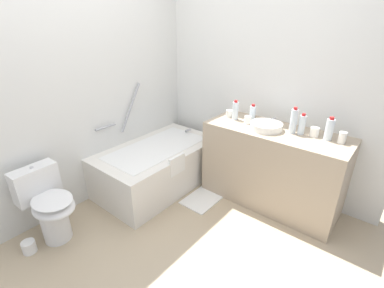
% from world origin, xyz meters
% --- Properties ---
extents(ground_plane, '(4.05, 4.05, 0.00)m').
position_xyz_m(ground_plane, '(0.00, 0.00, 0.00)').
color(ground_plane, tan).
extents(wall_back_tiled, '(3.45, 0.10, 2.56)m').
position_xyz_m(wall_back_tiled, '(0.00, 1.23, 1.28)').
color(wall_back_tiled, silver).
rests_on(wall_back_tiled, ground_plane).
extents(wall_right_mirror, '(0.10, 2.75, 2.56)m').
position_xyz_m(wall_right_mirror, '(1.57, 0.00, 1.28)').
color(wall_right_mirror, silver).
rests_on(wall_right_mirror, ground_plane).
extents(bathtub, '(1.41, 0.79, 1.15)m').
position_xyz_m(bathtub, '(0.72, 0.78, 0.26)').
color(bathtub, silver).
rests_on(bathtub, ground_plane).
extents(toilet, '(0.37, 0.53, 0.68)m').
position_xyz_m(toilet, '(-0.48, 0.89, 0.35)').
color(toilet, white).
rests_on(toilet, ground_plane).
extents(vanity_counter, '(0.55, 1.39, 0.83)m').
position_xyz_m(vanity_counter, '(1.25, -0.36, 0.41)').
color(vanity_counter, tan).
rests_on(vanity_counter, ground_plane).
extents(sink_basin, '(0.31, 0.31, 0.07)m').
position_xyz_m(sink_basin, '(1.20, -0.28, 0.86)').
color(sink_basin, white).
rests_on(sink_basin, vanity_counter).
extents(sink_faucet, '(0.13, 0.15, 0.07)m').
position_xyz_m(sink_faucet, '(1.38, -0.28, 0.86)').
color(sink_faucet, '#B8B8BD').
rests_on(sink_faucet, vanity_counter).
extents(water_bottle_0, '(0.07, 0.07, 0.21)m').
position_xyz_m(water_bottle_0, '(1.32, -0.81, 0.93)').
color(water_bottle_0, silver).
rests_on(water_bottle_0, vanity_counter).
extents(water_bottle_1, '(0.06, 0.06, 0.20)m').
position_xyz_m(water_bottle_1, '(1.29, -0.58, 0.92)').
color(water_bottle_1, silver).
rests_on(water_bottle_1, vanity_counter).
extents(water_bottle_2, '(0.06, 0.06, 0.21)m').
position_xyz_m(water_bottle_2, '(1.26, 0.12, 0.92)').
color(water_bottle_2, silver).
rests_on(water_bottle_2, vanity_counter).
extents(water_bottle_3, '(0.06, 0.06, 0.19)m').
position_xyz_m(water_bottle_3, '(1.32, -0.06, 0.91)').
color(water_bottle_3, silver).
rests_on(water_bottle_3, vanity_counter).
extents(water_bottle_4, '(0.06, 0.06, 0.25)m').
position_xyz_m(water_bottle_4, '(1.27, -0.50, 0.94)').
color(water_bottle_4, silver).
rests_on(water_bottle_4, vanity_counter).
extents(drinking_glass_0, '(0.08, 0.08, 0.09)m').
position_xyz_m(drinking_glass_0, '(1.32, -0.69, 0.87)').
color(drinking_glass_0, white).
rests_on(drinking_glass_0, vanity_counter).
extents(drinking_glass_1, '(0.06, 0.06, 0.10)m').
position_xyz_m(drinking_glass_1, '(1.31, -0.93, 0.88)').
color(drinking_glass_1, white).
rests_on(drinking_glass_1, vanity_counter).
extents(drinking_glass_2, '(0.07, 0.07, 0.08)m').
position_xyz_m(drinking_glass_2, '(1.24, -0.05, 0.87)').
color(drinking_glass_2, white).
rests_on(drinking_glass_2, vanity_counter).
extents(drinking_glass_3, '(0.07, 0.07, 0.08)m').
position_xyz_m(drinking_glass_3, '(1.29, 0.21, 0.87)').
color(drinking_glass_3, white).
rests_on(drinking_glass_3, vanity_counter).
extents(bath_mat, '(0.57, 0.32, 0.01)m').
position_xyz_m(bath_mat, '(0.87, 0.19, 0.01)').
color(bath_mat, white).
rests_on(bath_mat, ground_plane).
extents(toilet_paper_roll, '(0.11, 0.11, 0.11)m').
position_xyz_m(toilet_paper_roll, '(-0.72, 0.88, 0.05)').
color(toilet_paper_roll, white).
rests_on(toilet_paper_roll, ground_plane).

